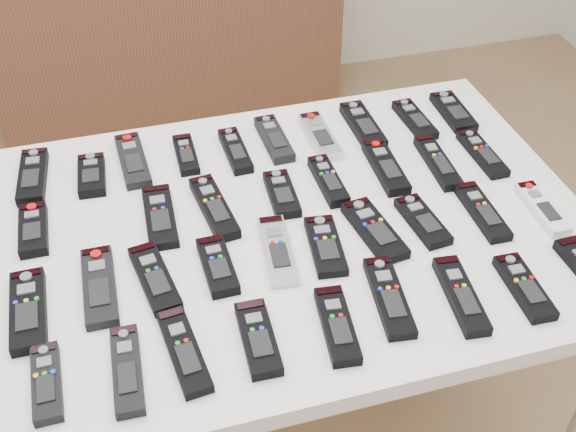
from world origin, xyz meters
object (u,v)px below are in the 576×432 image
object	(u,v)px
remote_7	(363,125)
remote_27	(542,209)
remote_3	(186,155)
remote_16	(438,162)
remote_1	(92,175)
sideboard	(167,40)
remote_18	(28,310)
remote_21	(218,266)
remote_9	(453,112)
remote_30	(184,351)
remote_17	(482,154)
remote_25	(423,221)
remote_32	(337,325)
remote_20	(155,278)
remote_34	(461,295)
remote_22	(278,250)
remote_4	(235,151)
remote_2	(133,160)
remote_12	(214,207)
remote_13	(282,194)
remote_0	(33,176)
table	(288,244)
remote_14	(328,181)
remote_15	(386,167)
remote_35	(524,287)
remote_29	(127,370)
remote_11	(160,217)
remote_5	(274,139)
remote_10	(33,230)
remote_28	(47,383)
remote_33	(389,297)
remote_24	(374,230)
remote_31	(258,338)
remote_23	(325,246)

from	to	relation	value
remote_7	remote_27	world-z (taller)	remote_7
remote_3	remote_7	xyz separation A→B (m)	(0.43, -0.00, 0.00)
remote_16	remote_1	bearing A→B (deg)	170.71
sideboard	remote_27	size ratio (longest dim) A/B	8.66
remote_18	remote_21	world-z (taller)	same
remote_9	remote_30	size ratio (longest dim) A/B	0.88
remote_17	remote_18	xyz separation A→B (m)	(-1.01, -0.22, 0.00)
remote_21	remote_25	bearing A→B (deg)	0.84
remote_9	remote_32	size ratio (longest dim) A/B	0.97
remote_20	remote_34	distance (m)	0.57
remote_22	remote_4	bearing A→B (deg)	96.43
remote_2	remote_21	world-z (taller)	remote_21
remote_25	remote_34	xyz separation A→B (m)	(-0.02, -0.21, 0.00)
remote_3	remote_12	bearing A→B (deg)	-82.11
sideboard	remote_32	distance (m)	2.07
remote_13	remote_16	world-z (taller)	same
remote_21	remote_0	bearing A→B (deg)	129.71
table	remote_9	world-z (taller)	remote_9
remote_7	remote_34	world-z (taller)	same
table	sideboard	bearing A→B (deg)	91.31
remote_9	remote_22	distance (m)	0.67
remote_3	remote_14	world-z (taller)	remote_14
remote_22	remote_27	distance (m)	0.57
remote_15	remote_35	bearing A→B (deg)	-73.15
remote_30	remote_35	world-z (taller)	remote_35
remote_0	remote_3	size ratio (longest dim) A/B	1.27
remote_29	remote_20	bearing A→B (deg)	72.50
remote_17	remote_18	bearing A→B (deg)	-168.38
remote_18	remote_2	bearing A→B (deg)	60.21
remote_11	remote_21	distance (m)	0.20
remote_5	remote_14	size ratio (longest dim) A/B	1.07
remote_30	remote_34	world-z (taller)	remote_34
remote_10	remote_9	bearing A→B (deg)	10.28
remote_13	remote_3	bearing A→B (deg)	133.57
remote_28	remote_4	bearing A→B (deg)	50.63
remote_10	remote_13	world-z (taller)	remote_10
remote_10	remote_16	world-z (taller)	remote_10
remote_10	remote_22	distance (m)	0.50
remote_12	remote_15	bearing A→B (deg)	-1.55
remote_22	remote_33	distance (m)	0.24
remote_17	remote_24	size ratio (longest dim) A/B	0.96
remote_16	remote_12	bearing A→B (deg)	-174.89
remote_12	remote_15	xyz separation A→B (m)	(0.40, 0.03, -0.00)
remote_31	remote_2	bearing A→B (deg)	106.38
remote_5	remote_17	bearing A→B (deg)	-24.12
remote_22	remote_28	xyz separation A→B (m)	(-0.45, -0.20, 0.00)
remote_5	remote_24	xyz separation A→B (m)	(0.11, -0.37, -0.00)
remote_29	remote_35	size ratio (longest dim) A/B	1.10
remote_17	remote_23	world-z (taller)	same
remote_24	remote_17	bearing A→B (deg)	20.80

